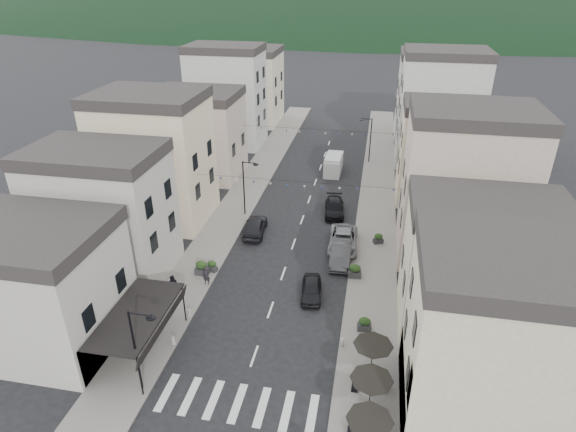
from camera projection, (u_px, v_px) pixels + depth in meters
The scene contains 29 objects.
ground at pixel (228, 431), 26.99m from camera, with size 700.00×700.00×0.00m, color black.
sidewalk_left at pixel (247, 190), 56.14m from camera, with size 4.00×76.00×0.12m, color slate.
sidewalk_right at pixel (377, 201), 53.66m from camera, with size 4.00×76.00×0.12m, color slate.
hill_backdrop at pixel (375, 11), 288.88m from camera, with size 640.00×360.00×70.00m, color black.
boutique_building at pixel (23, 290), 32.09m from camera, with size 12.00×8.00×8.00m, color #B8B2A8.
bistro_building at pixel (504, 348), 25.79m from camera, with size 10.00×8.00×10.00m, color beige.
boutique_awning at pixel (140, 316), 31.13m from camera, with size 3.77×7.50×3.28m.
buildings_row_left at pixel (203, 123), 59.54m from camera, with size 10.20×54.16×14.00m.
buildings_row_right at pixel (446, 138), 53.64m from camera, with size 10.20×54.16×14.50m.
cafe_terrace at pixel (371, 383), 27.08m from camera, with size 2.50×8.10×2.53m.
streetlamp_left_near at pixel (138, 343), 28.00m from camera, with size 1.70×0.56×6.00m.
streetlamp_left_far at pixel (246, 183), 48.95m from camera, with size 1.70×0.56×6.00m.
streetlamp_right_far at pixel (369, 136), 62.74m from camera, with size 1.70×0.56×6.00m.
bollards at pixel (252, 357), 31.60m from camera, with size 11.66×10.26×0.60m.
bunting_near at pixel (296, 185), 43.60m from camera, with size 19.00×0.28×0.62m.
bunting_far at pixel (319, 132), 57.57m from camera, with size 19.00×0.28×0.62m.
parked_car_a at pixel (311, 289), 37.81m from camera, with size 1.58×3.92×1.33m, color black.
parked_car_b at pixel (341, 253), 42.34m from camera, with size 1.73×4.95×1.63m, color #363639.
parked_car_c at pixel (343, 240), 44.38m from camera, with size 2.63×5.69×1.58m, color gray.
parked_car_d at pixel (334, 208), 50.58m from camera, with size 1.99×4.88×1.42m, color black.
parked_car_e at pixel (255, 226), 46.74m from camera, with size 1.93×4.80×1.63m, color black.
delivery_van at pixel (333, 164), 60.65m from camera, with size 2.02×5.01×2.39m.
pedestrian_a at pixel (206, 276), 39.03m from camera, with size 0.58×0.38×1.59m, color black.
pedestrian_b at pixel (173, 286), 37.65m from camera, with size 0.87×0.68×1.79m, color #241E28.
planter_la at pixel (202, 268), 40.38m from camera, with size 1.14×0.64×1.28m.
planter_lb at pixel (212, 266), 40.89m from camera, with size 1.01×0.80×0.99m.
planter_ra at pixel (364, 324), 34.15m from camera, with size 1.02×0.63×1.10m.
planter_rb at pixel (355, 271), 40.01m from camera, with size 1.12×0.65×1.23m.
planter_rc at pixel (378, 238), 45.05m from camera, with size 1.02×0.81×1.00m.
Camera 1 is at (6.76, -17.47, 23.14)m, focal length 30.00 mm.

